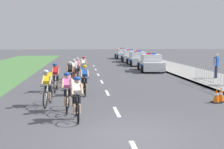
# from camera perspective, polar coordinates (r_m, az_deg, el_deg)

# --- Properties ---
(ground_plane) EXTENTS (160.00, 160.00, 0.00)m
(ground_plane) POSITION_cam_1_polar(r_m,az_deg,el_deg) (8.40, 3.28, -11.99)
(ground_plane) COLOR #4C4C51
(sidewalk_slab) EXTENTS (3.70, 60.00, 0.12)m
(sidewalk_slab) POSITION_cam_1_polar(r_m,az_deg,el_deg) (23.76, 16.15, 0.14)
(sidewalk_slab) COLOR gray
(sidewalk_slab) RESTS_ON ground
(kerb_edge) EXTENTS (0.16, 60.00, 0.13)m
(kerb_edge) POSITION_cam_1_polar(r_m,az_deg,el_deg) (23.15, 12.10, 0.10)
(kerb_edge) COLOR #9E9E99
(kerb_edge) RESTS_ON ground
(lane_markings_centre) EXTENTS (0.14, 25.60, 0.01)m
(lane_markings_centre) POSITION_cam_1_polar(r_m,az_deg,el_deg) (18.84, -2.03, -1.45)
(lane_markings_centre) COLOR white
(lane_markings_centre) RESTS_ON ground
(cyclist_lead) EXTENTS (0.44, 1.72, 1.56)m
(cyclist_lead) POSITION_cam_1_polar(r_m,az_deg,el_deg) (9.84, -7.01, -4.49)
(cyclist_lead) COLOR black
(cyclist_lead) RESTS_ON ground
(cyclist_second) EXTENTS (0.42, 1.72, 1.56)m
(cyclist_second) POSITION_cam_1_polar(r_m,az_deg,el_deg) (11.11, -8.85, -3.22)
(cyclist_second) COLOR black
(cyclist_second) RESTS_ON ground
(cyclist_third) EXTENTS (0.45, 1.72, 1.56)m
(cyclist_third) POSITION_cam_1_polar(r_m,az_deg,el_deg) (12.19, -12.67, -2.41)
(cyclist_third) COLOR black
(cyclist_third) RESTS_ON ground
(cyclist_fourth) EXTENTS (0.43, 1.72, 1.56)m
(cyclist_fourth) POSITION_cam_1_polar(r_m,az_deg,el_deg) (14.32, -5.50, -0.93)
(cyclist_fourth) COLOR black
(cyclist_fourth) RESTS_ON ground
(cyclist_fifth) EXTENTS (0.42, 1.72, 1.56)m
(cyclist_fifth) POSITION_cam_1_polar(r_m,az_deg,el_deg) (15.49, -11.11, -0.44)
(cyclist_fifth) COLOR black
(cyclist_fifth) RESTS_ON ground
(cyclist_sixth) EXTENTS (0.42, 1.72, 1.56)m
(cyclist_sixth) POSITION_cam_1_polar(r_m,az_deg,el_deg) (16.63, -8.34, 0.10)
(cyclist_sixth) COLOR black
(cyclist_sixth) RESTS_ON ground
(cyclist_seventh) EXTENTS (0.43, 1.72, 1.56)m
(cyclist_seventh) POSITION_cam_1_polar(r_m,az_deg,el_deg) (18.74, -7.48, 0.86)
(cyclist_seventh) COLOR black
(cyclist_seventh) RESTS_ON ground
(cyclist_eighth) EXTENTS (0.44, 1.72, 1.56)m
(cyclist_eighth) POSITION_cam_1_polar(r_m,az_deg,el_deg) (20.10, -6.83, 1.27)
(cyclist_eighth) COLOR black
(cyclist_eighth) RESTS_ON ground
(cyclist_ninth) EXTENTS (0.42, 1.72, 1.56)m
(cyclist_ninth) POSITION_cam_1_polar(r_m,az_deg,el_deg) (21.33, -5.65, 1.60)
(cyclist_ninth) COLOR black
(cyclist_ninth) RESTS_ON ground
(police_car_nearest) EXTENTS (2.27, 4.53, 1.59)m
(police_car_nearest) POSITION_cam_1_polar(r_m,az_deg,el_deg) (25.62, 7.66, 2.20)
(police_car_nearest) COLOR white
(police_car_nearest) RESTS_ON ground
(police_car_second) EXTENTS (2.05, 4.43, 1.59)m
(police_car_second) POSITION_cam_1_polar(r_m,az_deg,el_deg) (31.51, 5.06, 3.08)
(police_car_second) COLOR silver
(police_car_second) RESTS_ON ground
(police_car_third) EXTENTS (2.25, 4.52, 1.59)m
(police_car_third) POSITION_cam_1_polar(r_m,az_deg,el_deg) (36.47, 3.53, 3.60)
(police_car_third) COLOR silver
(police_car_third) RESTS_ON ground
(police_car_furthest) EXTENTS (2.01, 4.40, 1.59)m
(police_car_furthest) POSITION_cam_1_polar(r_m,az_deg,el_deg) (42.79, 2.10, 4.08)
(police_car_furthest) COLOR silver
(police_car_furthest) RESTS_ON ground
(crowd_barrier_rear) EXTENTS (0.60, 2.32, 1.07)m
(crowd_barrier_rear) POSITION_cam_1_polar(r_m,az_deg,el_deg) (18.72, 17.83, 0.16)
(crowd_barrier_rear) COLOR #B7BABF
(crowd_barrier_rear) RESTS_ON sidewalk_slab
(traffic_cone_near) EXTENTS (0.36, 0.36, 0.64)m
(traffic_cone_near) POSITION_cam_1_polar(r_m,az_deg,el_deg) (13.58, 20.77, -3.80)
(traffic_cone_near) COLOR black
(traffic_cone_near) RESTS_ON ground
(traffic_cone_mid) EXTENTS (0.36, 0.36, 0.64)m
(traffic_cone_mid) POSITION_cam_1_polar(r_m,az_deg,el_deg) (13.31, 19.97, -3.97)
(traffic_cone_mid) COLOR black
(traffic_cone_mid) RESTS_ON ground
(spectator_closest) EXTENTS (0.44, 0.41, 1.68)m
(spectator_closest) POSITION_cam_1_polar(r_m,az_deg,el_deg) (20.96, 19.97, 1.95)
(spectator_closest) COLOR #23284C
(spectator_closest) RESTS_ON sidewalk_slab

